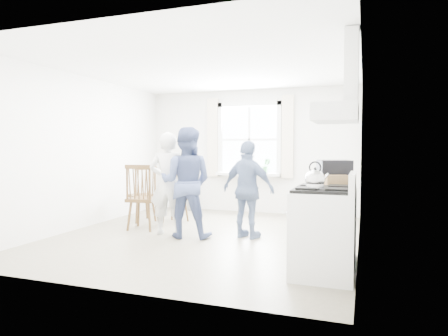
# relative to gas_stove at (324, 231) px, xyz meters

# --- Properties ---
(room_shell) EXTENTS (4.62, 5.12, 2.64)m
(room_shell) POSITION_rel_gas_stove_xyz_m (-1.91, 1.35, 0.82)
(room_shell) COLOR gray
(room_shell) RESTS_ON ground
(window_assembly) EXTENTS (1.88, 0.24, 1.70)m
(window_assembly) POSITION_rel_gas_stove_xyz_m (-1.91, 3.80, 0.98)
(window_assembly) COLOR white
(window_assembly) RESTS_ON room_shell
(range_hood) EXTENTS (0.45, 0.76, 0.94)m
(range_hood) POSITION_rel_gas_stove_xyz_m (0.16, -0.00, 1.42)
(range_hood) COLOR silver
(range_hood) RESTS_ON room_shell
(shelf_unit) EXTENTS (0.40, 0.30, 0.80)m
(shelf_unit) POSITION_rel_gas_stove_xyz_m (-3.31, 3.68, -0.08)
(shelf_unit) COLOR gray
(shelf_unit) RESTS_ON ground
(gas_stove) EXTENTS (0.68, 0.76, 1.12)m
(gas_stove) POSITION_rel_gas_stove_xyz_m (0.00, 0.00, 0.00)
(gas_stove) COLOR white
(gas_stove) RESTS_ON ground
(kettle) EXTENTS (0.21, 0.21, 0.29)m
(kettle) POSITION_rel_gas_stove_xyz_m (-0.08, -0.15, 0.56)
(kettle) COLOR silver
(kettle) RESTS_ON gas_stove
(low_cabinet) EXTENTS (0.50, 0.55, 0.90)m
(low_cabinet) POSITION_rel_gas_stove_xyz_m (0.07, 0.70, -0.03)
(low_cabinet) COLOR silver
(low_cabinet) RESTS_ON ground
(stereo_stack) EXTENTS (0.46, 0.43, 0.33)m
(stereo_stack) POSITION_rel_gas_stove_xyz_m (0.06, 0.67, 0.58)
(stereo_stack) COLOR black
(stereo_stack) RESTS_ON low_cabinet
(cardboard_box) EXTENTS (0.30, 0.26, 0.16)m
(cardboard_box) POSITION_rel_gas_stove_xyz_m (0.09, 0.48, 0.50)
(cardboard_box) COLOR olive
(cardboard_box) RESTS_ON low_cabinet
(windsor_chair_a) EXTENTS (0.51, 0.50, 1.11)m
(windsor_chair_a) POSITION_rel_gas_stove_xyz_m (-3.09, 1.38, 0.19)
(windsor_chair_a) COLOR #462F16
(windsor_chair_a) RESTS_ON ground
(windsor_chair_b) EXTENTS (0.43, 0.42, 0.95)m
(windsor_chair_b) POSITION_rel_gas_stove_xyz_m (-2.88, 2.14, 0.09)
(windsor_chair_b) COLOR #462F16
(windsor_chair_b) RESTS_ON ground
(windsor_chair_c) EXTENTS (0.60, 0.61, 1.05)m
(windsor_chair_c) POSITION_rel_gas_stove_xyz_m (-3.44, 2.08, 0.15)
(windsor_chair_c) COLOR #462F16
(windsor_chair_c) RESTS_ON ground
(person_left) EXTENTS (0.71, 0.71, 1.62)m
(person_left) POSITION_rel_gas_stove_xyz_m (-2.52, 1.26, 0.33)
(person_left) COLOR silver
(person_left) RESTS_ON ground
(person_mid) EXTENTS (0.95, 0.95, 1.69)m
(person_mid) POSITION_rel_gas_stove_xyz_m (-2.17, 1.20, 0.36)
(person_mid) COLOR #404D78
(person_mid) RESTS_ON ground
(person_right) EXTENTS (1.07, 1.07, 1.49)m
(person_right) POSITION_rel_gas_stove_xyz_m (-1.26, 1.45, 0.26)
(person_right) COLOR navy
(person_right) RESTS_ON ground
(potted_plant) EXTENTS (0.19, 0.19, 0.30)m
(potted_plant) POSITION_rel_gas_stove_xyz_m (-1.52, 3.71, 0.52)
(potted_plant) COLOR #306D36
(potted_plant) RESTS_ON window_assembly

